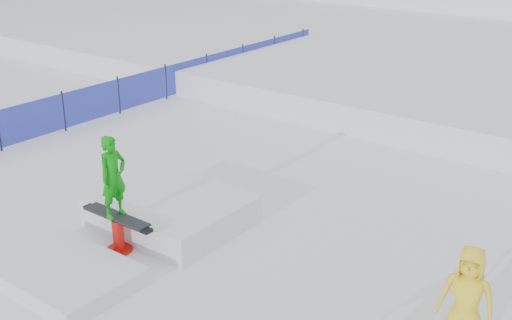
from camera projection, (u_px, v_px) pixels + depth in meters
The scene contains 5 objects.
ground at pixel (165, 244), 11.36m from camera, with size 120.00×120.00×0.00m, color white.
snow_midrise at pixel (481, 61), 23.03m from camera, with size 50.00×18.00×0.80m, color white.
safety_fence at pixel (166, 82), 19.70m from camera, with size 0.05×16.00×1.10m.
spectator_yellow at pixel (467, 298), 8.48m from camera, with size 0.73×0.48×1.50m, color yellow.
jib_rail_feature at pixel (143, 223), 11.46m from camera, with size 2.60×4.40×2.11m.
Camera 1 is at (7.35, -6.97, 5.58)m, focal length 45.00 mm.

